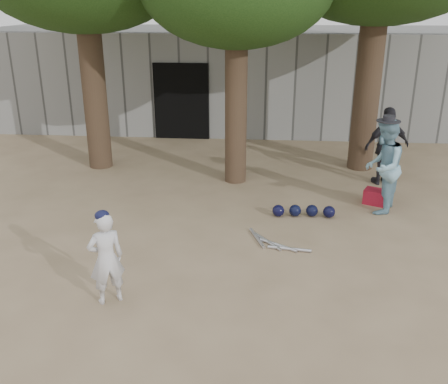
# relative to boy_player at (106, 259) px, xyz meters

# --- Properties ---
(ground) EXTENTS (70.00, 70.00, 0.00)m
(ground) POSITION_rel_boy_player_xyz_m (0.83, 0.83, -0.66)
(ground) COLOR #937C5E
(ground) RESTS_ON ground
(boy_player) EXTENTS (0.57, 0.52, 1.32)m
(boy_player) POSITION_rel_boy_player_xyz_m (0.00, 0.00, 0.00)
(boy_player) COLOR silver
(boy_player) RESTS_ON ground
(spectator_blue) EXTENTS (0.96, 1.08, 1.82)m
(spectator_blue) POSITION_rel_boy_player_xyz_m (4.33, 3.50, 0.25)
(spectator_blue) COLOR #7DACC1
(spectator_blue) RESTS_ON ground
(spectator_dark) EXTENTS (1.09, 0.68, 1.73)m
(spectator_dark) POSITION_rel_boy_player_xyz_m (4.75, 5.11, 0.21)
(spectator_dark) COLOR black
(spectator_dark) RESTS_ON ground
(red_bag) EXTENTS (0.52, 0.47, 0.30)m
(red_bag) POSITION_rel_boy_player_xyz_m (4.33, 3.87, -0.51)
(red_bag) COLOR #A6162F
(red_bag) RESTS_ON ground
(back_building) EXTENTS (16.00, 5.24, 3.00)m
(back_building) POSITION_rel_boy_player_xyz_m (0.83, 11.16, 0.84)
(back_building) COLOR gray
(back_building) RESTS_ON ground
(helmet_row) EXTENTS (1.19, 0.28, 0.23)m
(helmet_row) POSITION_rel_boy_player_xyz_m (2.85, 3.10, -0.54)
(helmet_row) COLOR black
(helmet_row) RESTS_ON ground
(bat_pile) EXTENTS (1.05, 0.81, 0.06)m
(bat_pile) POSITION_rel_boy_player_xyz_m (2.26, 1.87, -0.63)
(bat_pile) COLOR #BAB9C0
(bat_pile) RESTS_ON ground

